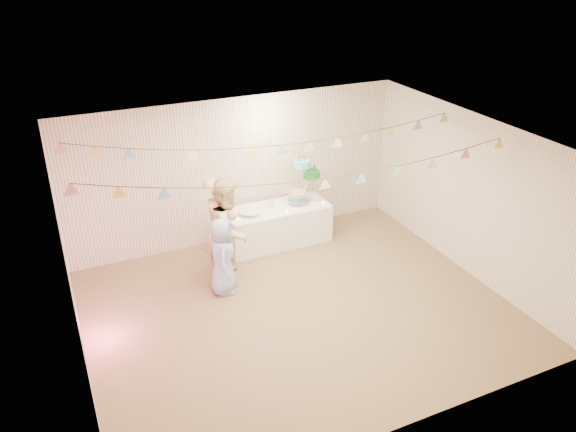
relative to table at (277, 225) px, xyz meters
name	(u,v)px	position (x,y,z in m)	size (l,w,h in m)	color
floor	(298,309)	(-0.54, -2.01, -0.35)	(6.00, 6.00, 0.00)	brown
ceiling	(300,143)	(-0.54, -2.01, 2.25)	(6.00, 6.00, 0.00)	white
back_wall	(237,171)	(-0.54, 0.49, 0.95)	(6.00, 6.00, 0.00)	white
front_wall	(404,338)	(-0.54, -4.51, 0.95)	(6.00, 6.00, 0.00)	white
left_wall	(70,282)	(-3.54, -2.01, 0.95)	(5.00, 5.00, 0.00)	white
right_wall	(470,195)	(2.46, -2.01, 0.95)	(5.00, 5.00, 0.00)	white
table	(277,225)	(0.00, 0.00, 0.00)	(1.85, 0.74, 0.70)	white
cake_stand	(304,177)	(0.55, 0.05, 0.82)	(0.74, 0.44, 0.83)	silver
cake_bottom	(298,196)	(0.40, -0.01, 0.49)	(0.31, 0.31, 0.15)	teal
cake_middle	(311,176)	(0.73, 0.14, 0.76)	(0.27, 0.27, 0.22)	#1B7C22
cake_top_tier	(302,167)	(0.49, 0.02, 1.03)	(0.25, 0.25, 0.19)	#49D2E6
platter	(250,211)	(-0.53, -0.05, 0.41)	(0.38, 0.38, 0.02)	white
posy	(272,200)	(-0.07, 0.05, 0.48)	(0.13, 0.13, 0.15)	white
person_adult_a	(219,228)	(-1.26, -0.58, 0.49)	(0.61, 0.40, 1.67)	#F49D7F
person_adult_b	(229,229)	(-1.14, -0.72, 0.51)	(0.83, 0.65, 1.72)	#D3BE82
person_child	(222,256)	(-1.38, -1.08, 0.28)	(0.61, 0.40, 1.25)	#95A5D3
bunting_back	(267,137)	(-0.54, -0.91, 2.00)	(5.60, 1.10, 0.40)	pink
bunting_front	(306,169)	(-0.54, -2.21, 1.97)	(5.60, 0.90, 0.36)	#72A5E5
tealight_0	(237,219)	(-0.80, -0.15, 0.36)	(0.04, 0.04, 0.03)	#FFD88C
tealight_1	(255,206)	(-0.35, 0.18, 0.36)	(0.04, 0.04, 0.03)	#FFD88C
tealight_2	(287,211)	(0.10, -0.22, 0.36)	(0.04, 0.04, 0.03)	#FFD88C
tealight_3	(290,198)	(0.35, 0.22, 0.36)	(0.04, 0.04, 0.03)	#FFD88C
tealight_4	(323,202)	(0.82, -0.18, 0.36)	(0.04, 0.04, 0.03)	#FFD88C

